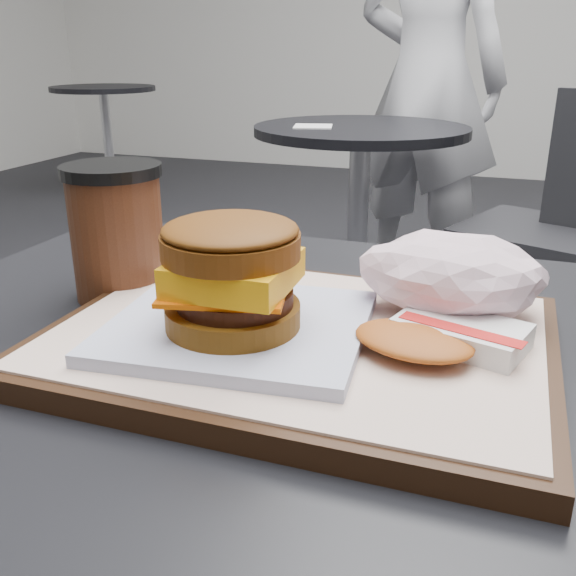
{
  "coord_description": "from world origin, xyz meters",
  "views": [
    {
      "loc": [
        0.13,
        -0.44,
        1.0
      ],
      "look_at": [
        -0.01,
        -0.04,
        0.83
      ],
      "focal_mm": 40.0,
      "sensor_mm": 36.0,
      "label": 1
    }
  ],
  "objects_px": {
    "neighbor_table": "(359,187)",
    "crumpled_wrapper": "(451,275)",
    "hash_brown": "(440,336)",
    "patron": "(428,80)",
    "serving_tray": "(298,341)",
    "coffee_cup": "(117,229)",
    "breakfast_sandwich": "(234,287)",
    "customer_table": "(312,535)",
    "neighbor_chair": "(565,219)"
  },
  "relations": [
    {
      "from": "hash_brown",
      "to": "neighbor_table",
      "type": "xyz_separation_m",
      "value": [
        -0.45,
        1.66,
        -0.25
      ]
    },
    {
      "from": "serving_tray",
      "to": "crumpled_wrapper",
      "type": "distance_m",
      "value": 0.14
    },
    {
      "from": "serving_tray",
      "to": "patron",
      "type": "height_order",
      "value": "patron"
    },
    {
      "from": "neighbor_chair",
      "to": "patron",
      "type": "xyz_separation_m",
      "value": [
        -0.52,
        0.67,
        0.36
      ]
    },
    {
      "from": "customer_table",
      "to": "crumpled_wrapper",
      "type": "xyz_separation_m",
      "value": [
        0.09,
        0.06,
        0.24
      ]
    },
    {
      "from": "crumpled_wrapper",
      "to": "neighbor_chair",
      "type": "xyz_separation_m",
      "value": [
        0.2,
        1.52,
        -0.31
      ]
    },
    {
      "from": "serving_tray",
      "to": "breakfast_sandwich",
      "type": "distance_m",
      "value": 0.07
    },
    {
      "from": "serving_tray",
      "to": "neighbor_table",
      "type": "height_order",
      "value": "serving_tray"
    },
    {
      "from": "customer_table",
      "to": "neighbor_table",
      "type": "height_order",
      "value": "customer_table"
    },
    {
      "from": "breakfast_sandwich",
      "to": "patron",
      "type": "distance_m",
      "value": 2.3
    },
    {
      "from": "coffee_cup",
      "to": "neighbor_table",
      "type": "distance_m",
      "value": 1.63
    },
    {
      "from": "hash_brown",
      "to": "crumpled_wrapper",
      "type": "relative_size",
      "value": 0.9
    },
    {
      "from": "neighbor_table",
      "to": "serving_tray",
      "type": "bearing_deg",
      "value": -78.45
    },
    {
      "from": "customer_table",
      "to": "crumpled_wrapper",
      "type": "height_order",
      "value": "crumpled_wrapper"
    },
    {
      "from": "serving_tray",
      "to": "hash_brown",
      "type": "bearing_deg",
      "value": 0.02
    },
    {
      "from": "customer_table",
      "to": "breakfast_sandwich",
      "type": "height_order",
      "value": "breakfast_sandwich"
    },
    {
      "from": "customer_table",
      "to": "neighbor_table",
      "type": "relative_size",
      "value": 1.07
    },
    {
      "from": "serving_tray",
      "to": "coffee_cup",
      "type": "xyz_separation_m",
      "value": [
        -0.2,
        0.06,
        0.06
      ]
    },
    {
      "from": "hash_brown",
      "to": "customer_table",
      "type": "bearing_deg",
      "value": 174.14
    },
    {
      "from": "serving_tray",
      "to": "neighbor_table",
      "type": "xyz_separation_m",
      "value": [
        -0.34,
        1.66,
        -0.23
      ]
    },
    {
      "from": "hash_brown",
      "to": "crumpled_wrapper",
      "type": "xyz_separation_m",
      "value": [
        -0.0,
        0.07,
        0.02
      ]
    },
    {
      "from": "serving_tray",
      "to": "customer_table",
      "type": "bearing_deg",
      "value": 42.26
    },
    {
      "from": "coffee_cup",
      "to": "neighbor_chair",
      "type": "relative_size",
      "value": 0.14
    },
    {
      "from": "neighbor_chair",
      "to": "neighbor_table",
      "type": "bearing_deg",
      "value": 174.28
    },
    {
      "from": "neighbor_table",
      "to": "patron",
      "type": "bearing_deg",
      "value": 78.78
    },
    {
      "from": "neighbor_table",
      "to": "crumpled_wrapper",
      "type": "bearing_deg",
      "value": -74.35
    },
    {
      "from": "customer_table",
      "to": "neighbor_chair",
      "type": "distance_m",
      "value": 1.61
    },
    {
      "from": "coffee_cup",
      "to": "hash_brown",
      "type": "bearing_deg",
      "value": -11.19
    },
    {
      "from": "serving_tray",
      "to": "neighbor_chair",
      "type": "relative_size",
      "value": 0.43
    },
    {
      "from": "crumpled_wrapper",
      "to": "coffee_cup",
      "type": "relative_size",
      "value": 1.16
    },
    {
      "from": "serving_tray",
      "to": "breakfast_sandwich",
      "type": "bearing_deg",
      "value": -145.54
    },
    {
      "from": "crumpled_wrapper",
      "to": "patron",
      "type": "distance_m",
      "value": 2.22
    },
    {
      "from": "serving_tray",
      "to": "breakfast_sandwich",
      "type": "xyz_separation_m",
      "value": [
        -0.04,
        -0.03,
        0.05
      ]
    },
    {
      "from": "breakfast_sandwich",
      "to": "hash_brown",
      "type": "relative_size",
      "value": 1.57
    },
    {
      "from": "hash_brown",
      "to": "patron",
      "type": "bearing_deg",
      "value": 98.15
    },
    {
      "from": "breakfast_sandwich",
      "to": "patron",
      "type": "height_order",
      "value": "patron"
    },
    {
      "from": "neighbor_chair",
      "to": "hash_brown",
      "type": "bearing_deg",
      "value": -97.14
    },
    {
      "from": "coffee_cup",
      "to": "neighbor_table",
      "type": "relative_size",
      "value": 0.17
    },
    {
      "from": "serving_tray",
      "to": "coffee_cup",
      "type": "relative_size",
      "value": 3.03
    },
    {
      "from": "breakfast_sandwich",
      "to": "hash_brown",
      "type": "distance_m",
      "value": 0.15
    },
    {
      "from": "customer_table",
      "to": "breakfast_sandwich",
      "type": "relative_size",
      "value": 3.9
    },
    {
      "from": "crumpled_wrapper",
      "to": "neighbor_table",
      "type": "bearing_deg",
      "value": 105.65
    },
    {
      "from": "breakfast_sandwich",
      "to": "neighbor_chair",
      "type": "relative_size",
      "value": 0.23
    },
    {
      "from": "crumpled_wrapper",
      "to": "neighbor_chair",
      "type": "distance_m",
      "value": 1.57
    },
    {
      "from": "customer_table",
      "to": "patron",
      "type": "distance_m",
      "value": 2.29
    },
    {
      "from": "serving_tray",
      "to": "neighbor_chair",
      "type": "xyz_separation_m",
      "value": [
        0.31,
        1.6,
        -0.27
      ]
    },
    {
      "from": "serving_tray",
      "to": "patron",
      "type": "relative_size",
      "value": 0.22
    },
    {
      "from": "customer_table",
      "to": "crumpled_wrapper",
      "type": "relative_size",
      "value": 5.5
    },
    {
      "from": "coffee_cup",
      "to": "serving_tray",
      "type": "bearing_deg",
      "value": -16.95
    },
    {
      "from": "breakfast_sandwich",
      "to": "neighbor_chair",
      "type": "bearing_deg",
      "value": 77.93
    }
  ]
}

